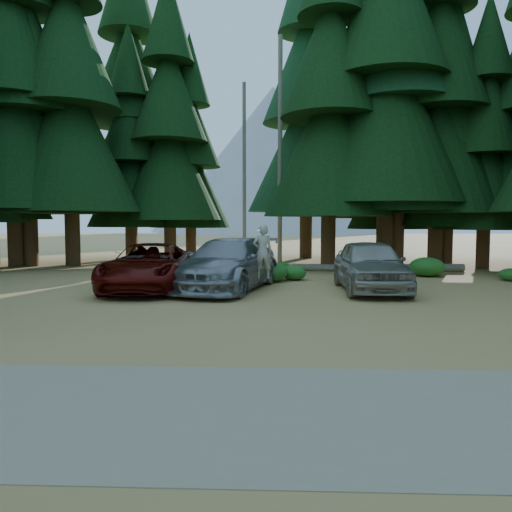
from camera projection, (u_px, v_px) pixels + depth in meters
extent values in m
plane|color=#AB8048|center=(252.00, 312.00, 12.44)|extent=(160.00, 160.00, 0.00)
cube|color=tan|center=(227.00, 411.00, 5.96)|extent=(26.00, 3.50, 0.01)
cylinder|color=gray|center=(280.00, 151.00, 26.45)|extent=(0.24, 0.24, 12.00)
cylinder|color=gray|center=(244.00, 173.00, 28.09)|extent=(0.20, 0.20, 10.00)
cone|color=#919298|center=(273.00, 160.00, 96.19)|extent=(44.00, 44.00, 28.00)
cone|color=#919298|center=(236.00, 185.00, 106.75)|extent=(36.00, 36.00, 20.00)
imported|color=#560B07|center=(150.00, 267.00, 16.50)|extent=(2.71, 5.60, 1.54)
imported|color=#929399|center=(228.00, 264.00, 16.63)|extent=(3.73, 6.23, 1.69)
imported|color=#A8A295|center=(370.00, 265.00, 16.24)|extent=(2.02, 4.96, 1.69)
imported|color=beige|center=(263.00, 252.00, 16.28)|extent=(0.71, 0.53, 1.76)
cylinder|color=white|center=(263.00, 230.00, 16.28)|extent=(0.36, 0.36, 0.04)
cylinder|color=gray|center=(228.00, 267.00, 22.96)|extent=(4.25, 0.96, 0.30)
cylinder|color=gray|center=(322.00, 267.00, 22.79)|extent=(3.79, 1.11, 0.31)
cylinder|color=gray|center=(402.00, 268.00, 22.52)|extent=(5.51, 0.45, 0.35)
ellipsoid|color=#276F21|center=(136.00, 267.00, 22.34)|extent=(0.78, 0.78, 0.43)
ellipsoid|color=#276F21|center=(234.00, 265.00, 22.44)|extent=(1.11, 1.11, 0.61)
ellipsoid|color=#276F21|center=(270.00, 272.00, 18.72)|extent=(1.35, 1.35, 0.74)
ellipsoid|color=#276F21|center=(281.00, 267.00, 22.28)|extent=(0.82, 0.82, 0.45)
ellipsoid|color=#276F21|center=(293.00, 273.00, 19.27)|extent=(1.01, 1.01, 0.55)
ellipsoid|color=#276F21|center=(427.00, 267.00, 20.54)|extent=(1.43, 1.43, 0.79)
ellipsoid|color=#276F21|center=(511.00, 275.00, 18.96)|extent=(0.88, 0.88, 0.49)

